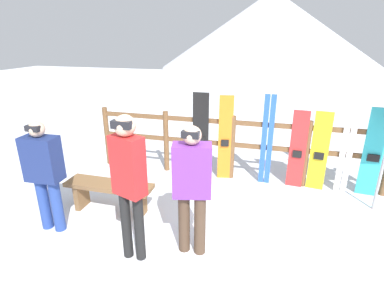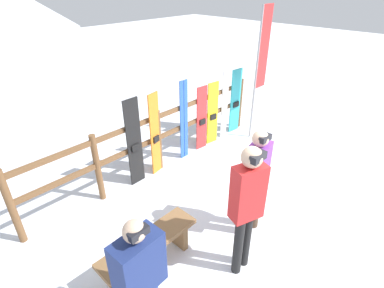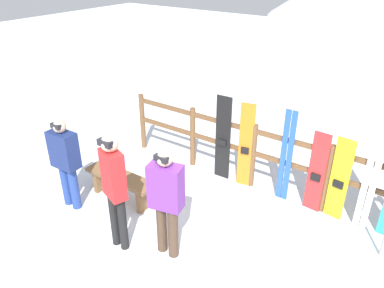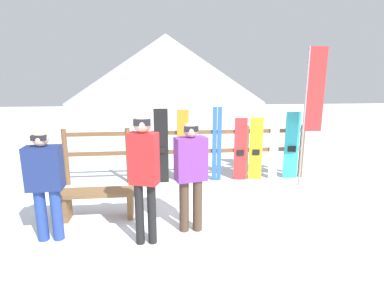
{
  "view_description": "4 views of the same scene",
  "coord_description": "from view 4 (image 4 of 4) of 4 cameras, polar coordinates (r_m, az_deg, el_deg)",
  "views": [
    {
      "loc": [
        0.63,
        -3.0,
        2.52
      ],
      "look_at": [
        -0.48,
        1.1,
        0.98
      ],
      "focal_mm": 28.0,
      "sensor_mm": 36.0,
      "label": 1
    },
    {
      "loc": [
        -3.1,
        -1.67,
        3.26
      ],
      "look_at": [
        -0.28,
        1.02,
        1.07
      ],
      "focal_mm": 28.0,
      "sensor_mm": 36.0,
      "label": 2
    },
    {
      "loc": [
        2.39,
        -3.1,
        3.78
      ],
      "look_at": [
        -0.73,
        1.33,
        0.96
      ],
      "focal_mm": 35.0,
      "sensor_mm": 36.0,
      "label": 3
    },
    {
      "loc": [
        -0.58,
        -4.09,
        2.23
      ],
      "look_at": [
        -0.03,
        1.13,
        1.05
      ],
      "focal_mm": 28.0,
      "sensor_mm": 36.0,
      "label": 4
    }
  ],
  "objects": [
    {
      "name": "rental_flag",
      "position": [
        6.45,
        21.77,
        7.57
      ],
      "size": [
        0.4,
        0.04,
        2.8
      ],
      "color": "#99999E",
      "rests_on": "ground"
    },
    {
      "name": "snowboard_black_stripe",
      "position": [
        6.33,
        -5.87,
        -0.49
      ],
      "size": [
        0.29,
        0.06,
        1.59
      ],
      "color": "black",
      "rests_on": "ground"
    },
    {
      "name": "bench",
      "position": [
        5.06,
        -17.38,
        -9.76
      ],
      "size": [
        1.32,
        0.36,
        0.47
      ],
      "color": "brown",
      "rests_on": "ground"
    },
    {
      "name": "person_red",
      "position": [
        3.94,
        -9.12,
        -4.65
      ],
      "size": [
        0.41,
        0.31,
        1.77
      ],
      "color": "black",
      "rests_on": "ground"
    },
    {
      "name": "ski_pair_blue",
      "position": [
        6.44,
        4.75,
        -0.09
      ],
      "size": [
        0.2,
        0.02,
        1.62
      ],
      "color": "blue",
      "rests_on": "ground"
    },
    {
      "name": "mountain_backdrop",
      "position": [
        28.24,
        -4.97,
        14.18
      ],
      "size": [
        18.0,
        18.0,
        6.0
      ],
      "color": "silver",
      "rests_on": "ground"
    },
    {
      "name": "ski_pair_white",
      "position": [
        6.8,
        15.38,
        0.04
      ],
      "size": [
        0.19,
        0.02,
        1.59
      ],
      "color": "white",
      "rests_on": "ground"
    },
    {
      "name": "person_purple",
      "position": [
        4.27,
        -0.24,
        -4.95
      ],
      "size": [
        0.48,
        0.34,
        1.62
      ],
      "color": "#4C3828",
      "rests_on": "ground"
    },
    {
      "name": "snowboard_orange",
      "position": [
        6.35,
        -1.73,
        -0.52
      ],
      "size": [
        0.25,
        0.09,
        1.56
      ],
      "color": "orange",
      "rests_on": "ground"
    },
    {
      "name": "snowboard_cyan",
      "position": [
        6.96,
        18.44,
        -0.31
      ],
      "size": [
        0.32,
        0.08,
        1.49
      ],
      "color": "#2DBFCC",
      "rests_on": "ground"
    },
    {
      "name": "ground_plane",
      "position": [
        4.69,
        1.84,
        -15.67
      ],
      "size": [
        40.0,
        40.0,
        0.0
      ],
      "primitive_type": "plane",
      "color": "white"
    },
    {
      "name": "snowboard_yellow",
      "position": [
        6.68,
        12.06,
        -0.95
      ],
      "size": [
        0.28,
        0.08,
        1.38
      ],
      "color": "yellow",
      "rests_on": "ground"
    },
    {
      "name": "fence",
      "position": [
        6.44,
        -0.69,
        -1.01
      ],
      "size": [
        5.21,
        0.1,
        1.19
      ],
      "color": "brown",
      "rests_on": "ground"
    },
    {
      "name": "snowboard_red",
      "position": [
        6.58,
        9.18,
        -1.05
      ],
      "size": [
        0.27,
        0.07,
        1.38
      ],
      "color": "red",
      "rests_on": "ground"
    },
    {
      "name": "person_navy",
      "position": [
        4.49,
        -26.18,
        -6.1
      ],
      "size": [
        0.46,
        0.27,
        1.54
      ],
      "color": "navy",
      "rests_on": "ground"
    }
  ]
}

